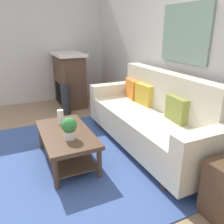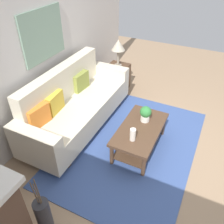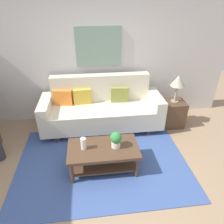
% 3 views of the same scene
% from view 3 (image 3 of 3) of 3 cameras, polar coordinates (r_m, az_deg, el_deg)
% --- Properties ---
extents(ground_plane, '(9.78, 9.78, 0.00)m').
position_cam_3_polar(ground_plane, '(3.25, -1.95, -19.76)').
color(ground_plane, '#9E7F60').
extents(wall_back, '(5.78, 0.10, 2.70)m').
position_cam_3_polar(wall_back, '(4.34, -4.96, 14.94)').
color(wall_back, silver).
rests_on(wall_back, ground_plane).
extents(area_rug, '(2.83, 2.01, 0.01)m').
position_cam_3_polar(area_rug, '(3.59, -2.72, -13.60)').
color(area_rug, '#3D5693').
rests_on(area_rug, ground_plane).
extents(couch, '(2.41, 0.84, 1.08)m').
position_cam_3_polar(couch, '(4.20, -2.87, 0.87)').
color(couch, beige).
rests_on(couch, ground_plane).
extents(throw_pillow_orange, '(0.37, 0.17, 0.32)m').
position_cam_3_polar(throw_pillow_orange, '(4.22, -13.53, 3.99)').
color(throw_pillow_orange, orange).
rests_on(throw_pillow_orange, couch).
extents(throw_pillow_mustard, '(0.37, 0.15, 0.32)m').
position_cam_3_polar(throw_pillow_mustard, '(4.19, -8.33, 4.34)').
color(throw_pillow_mustard, gold).
rests_on(throw_pillow_mustard, couch).
extents(throw_pillow_olive, '(0.37, 0.15, 0.32)m').
position_cam_3_polar(throw_pillow_olive, '(4.23, 2.10, 4.94)').
color(throw_pillow_olive, olive).
rests_on(throw_pillow_olive, couch).
extents(coffee_table, '(1.10, 0.60, 0.43)m').
position_cam_3_polar(coffee_table, '(3.27, -2.45, -11.46)').
color(coffee_table, '#513826').
rests_on(coffee_table, ground_plane).
extents(tabletop_vase, '(0.08, 0.08, 0.19)m').
position_cam_3_polar(tabletop_vase, '(3.14, -8.04, -8.78)').
color(tabletop_vase, white).
rests_on(tabletop_vase, coffee_table).
extents(potted_plant_tabletop, '(0.18, 0.18, 0.26)m').
position_cam_3_polar(potted_plant_tabletop, '(3.12, 1.12, -7.65)').
color(potted_plant_tabletop, white).
rests_on(potted_plant_tabletop, coffee_table).
extents(side_table, '(0.44, 0.44, 0.56)m').
position_cam_3_polar(side_table, '(4.53, 16.64, -0.31)').
color(side_table, '#513826').
rests_on(side_table, ground_plane).
extents(table_lamp, '(0.28, 0.28, 0.57)m').
position_cam_3_polar(table_lamp, '(4.23, 18.05, 8.06)').
color(table_lamp, gray).
rests_on(table_lamp, side_table).
extents(framed_painting, '(0.91, 0.03, 0.77)m').
position_cam_3_polar(framed_painting, '(4.22, -3.81, 17.85)').
color(framed_painting, gray).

